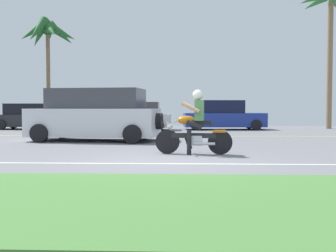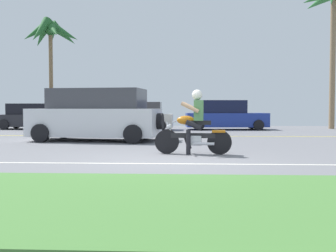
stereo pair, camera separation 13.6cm
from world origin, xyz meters
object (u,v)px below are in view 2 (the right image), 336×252
(suv_nearby, at_px, (97,115))
(parked_car_0, at_px, (33,117))
(palm_tree_1, at_px, (50,35))
(parked_car_1, at_px, (135,117))
(parked_car_2, at_px, (225,116))
(palm_tree_0, at_px, (334,3))
(motorcyclist, at_px, (194,127))

(suv_nearby, xyz_separation_m, parked_car_0, (-5.39, 7.82, -0.25))
(suv_nearby, height_order, palm_tree_1, palm_tree_1)
(parked_car_1, relative_size, parked_car_2, 0.96)
(parked_car_2, height_order, palm_tree_1, palm_tree_1)
(suv_nearby, bearing_deg, palm_tree_0, 37.90)
(palm_tree_1, bearing_deg, palm_tree_0, -2.29)
(parked_car_2, xyz_separation_m, palm_tree_1, (-10.28, 1.71, 4.80))
(motorcyclist, relative_size, palm_tree_0, 0.24)
(parked_car_1, height_order, palm_tree_0, palm_tree_0)
(palm_tree_0, bearing_deg, suv_nearby, -142.10)
(parked_car_1, xyz_separation_m, palm_tree_1, (-5.37, 2.35, 4.84))
(parked_car_1, bearing_deg, palm_tree_0, 8.69)
(parked_car_1, bearing_deg, motorcyclist, -74.94)
(parked_car_0, distance_m, parked_car_1, 5.83)
(motorcyclist, bearing_deg, palm_tree_0, 58.54)
(palm_tree_0, bearing_deg, parked_car_1, -171.31)
(palm_tree_0, bearing_deg, parked_car_0, -176.22)
(parked_car_0, relative_size, palm_tree_1, 0.59)
(suv_nearby, relative_size, palm_tree_0, 0.58)
(motorcyclist, relative_size, suv_nearby, 0.41)
(parked_car_0, bearing_deg, motorcyclist, -53.44)
(palm_tree_0, bearing_deg, parked_car_2, -170.26)
(palm_tree_1, bearing_deg, parked_car_0, -103.82)
(parked_car_0, relative_size, parked_car_1, 0.90)
(parked_car_1, bearing_deg, palm_tree_1, 156.37)
(motorcyclist, bearing_deg, parked_car_1, 105.06)
(parked_car_0, relative_size, parked_car_2, 0.86)
(motorcyclist, relative_size, parked_car_2, 0.44)
(palm_tree_0, height_order, palm_tree_1, palm_tree_0)
(suv_nearby, xyz_separation_m, palm_tree_0, (11.48, 8.93, 6.14))
(suv_nearby, distance_m, parked_car_0, 9.50)
(suv_nearby, bearing_deg, palm_tree_1, 117.30)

